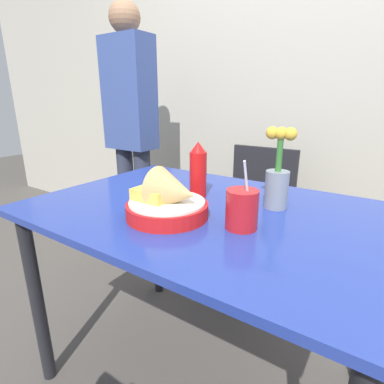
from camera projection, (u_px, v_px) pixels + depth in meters
ground_plane at (202, 376)px, 1.27m from camera, size 12.00×12.00×0.00m
wall_window at (308, 68)px, 1.81m from camera, size 7.00×0.06×2.60m
dining_table at (204, 233)px, 1.07m from camera, size 1.20×0.84×0.76m
chair_far_window at (256, 205)px, 1.81m from camera, size 0.40×0.40×0.84m
food_basket at (169, 201)px, 0.92m from camera, size 0.26×0.26×0.16m
ketchup_bottle at (198, 170)px, 1.12m from camera, size 0.06×0.06×0.21m
drink_cup at (242, 210)px, 0.85m from camera, size 0.09×0.09×0.21m
flower_vase at (277, 177)px, 1.00m from camera, size 0.10×0.08×0.27m
person_standing at (131, 124)px, 1.93m from camera, size 0.32×0.19×1.67m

